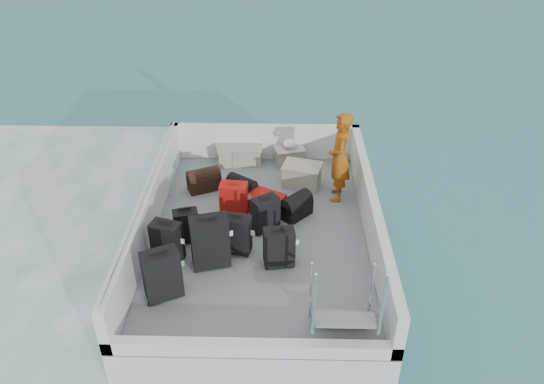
{
  "coord_description": "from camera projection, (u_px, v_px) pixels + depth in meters",
  "views": [
    {
      "loc": [
        0.35,
        -6.73,
        5.72
      ],
      "look_at": [
        0.18,
        0.58,
        1.0
      ],
      "focal_mm": 35.0,
      "sensor_mm": 36.0,
      "label": 1
    }
  ],
  "objects": [
    {
      "name": "crate_0",
      "position": [
        232.0,
        155.0,
        10.2
      ],
      "size": [
        0.61,
        0.49,
        0.32
      ],
      "primitive_type": "cube",
      "rotation": [
        0.0,
        0.0,
        0.24
      ],
      "color": "gray",
      "rests_on": "deck"
    },
    {
      "name": "passenger",
      "position": [
        340.0,
        157.0,
        8.84
      ],
      "size": [
        0.42,
        0.61,
        1.59
      ],
      "primitive_type": "imported",
      "rotation": [
        0.0,
        0.0,
        -1.64
      ],
      "color": "#D16713",
      "rests_on": "deck"
    },
    {
      "name": "suitcase_7",
      "position": [
        265.0,
        214.0,
        8.32
      ],
      "size": [
        0.48,
        0.44,
        0.59
      ],
      "primitive_type": "cube",
      "rotation": [
        0.0,
        0.0,
        0.61
      ],
      "color": "black",
      "rests_on": "deck"
    },
    {
      "name": "suitcase_4",
      "position": [
        236.0,
        235.0,
        7.84
      ],
      "size": [
        0.47,
        0.33,
        0.63
      ],
      "primitive_type": "cube",
      "rotation": [
        0.0,
        0.0,
        -0.21
      ],
      "color": "black",
      "rests_on": "deck"
    },
    {
      "name": "suitcase_8",
      "position": [
        264.0,
        201.0,
        8.91
      ],
      "size": [
        0.79,
        0.71,
        0.26
      ],
      "primitive_type": "cube",
      "rotation": [
        0.0,
        0.0,
        1.05
      ],
      "color": "#B7130E",
      "rests_on": "deck"
    },
    {
      "name": "suitcase_3",
      "position": [
        210.0,
        242.0,
        7.54
      ],
      "size": [
        0.6,
        0.44,
        0.81
      ],
      "primitive_type": "cube",
      "rotation": [
        0.0,
        0.0,
        0.27
      ],
      "color": "black",
      "rests_on": "deck"
    },
    {
      "name": "ground",
      "position": [
        260.0,
        262.0,
        8.76
      ],
      "size": [
        160.0,
        160.0,
        0.0
      ],
      "primitive_type": "plane",
      "color": "#1A535C",
      "rests_on": "ground"
    },
    {
      "name": "yellow_bag",
      "position": [
        340.0,
        159.0,
        10.18
      ],
      "size": [
        0.28,
        0.26,
        0.22
      ],
      "primitive_type": "ellipsoid",
      "color": "yellow",
      "rests_on": "deck"
    },
    {
      "name": "suitcase_0",
      "position": [
        162.0,
        275.0,
        7.01
      ],
      "size": [
        0.56,
        0.46,
        0.75
      ],
      "primitive_type": "cube",
      "rotation": [
        0.0,
        0.0,
        0.46
      ],
      "color": "black",
      "rests_on": "deck"
    },
    {
      "name": "crate_2",
      "position": [
        289.0,
        156.0,
        10.18
      ],
      "size": [
        0.59,
        0.48,
        0.31
      ],
      "primitive_type": "cube",
      "rotation": [
        0.0,
        0.0,
        0.26
      ],
      "color": "gray",
      "rests_on": "deck"
    },
    {
      "name": "crate_1",
      "position": [
        247.0,
        156.0,
        10.19
      ],
      "size": [
        0.55,
        0.39,
        0.32
      ],
      "primitive_type": "cube",
      "rotation": [
        0.0,
        0.0,
        0.04
      ],
      "color": "gray",
      "rests_on": "deck"
    },
    {
      "name": "deck_fittings",
      "position": [
        282.0,
        225.0,
        7.95
      ],
      "size": [
        3.6,
        5.0,
        0.9
      ],
      "color": "silver",
      "rests_on": "deck"
    },
    {
      "name": "duffel_0",
      "position": [
        204.0,
        182.0,
        9.39
      ],
      "size": [
        0.64,
        0.51,
        0.32
      ],
      "primitive_type": null,
      "rotation": [
        0.0,
        0.0,
        0.42
      ],
      "color": "black",
      "rests_on": "deck"
    },
    {
      "name": "white_bag",
      "position": [
        290.0,
        145.0,
        10.04
      ],
      "size": [
        0.24,
        0.24,
        0.18
      ],
      "primitive_type": "ellipsoid",
      "color": "white",
      "rests_on": "crate_2"
    },
    {
      "name": "suitcase_1",
      "position": [
        167.0,
        242.0,
        7.68
      ],
      "size": [
        0.49,
        0.37,
        0.65
      ],
      "primitive_type": "cube",
      "rotation": [
        0.0,
        0.0,
        -0.31
      ],
      "color": "black",
      "rests_on": "deck"
    },
    {
      "name": "duffel_1",
      "position": [
        242.0,
        190.0,
        9.17
      ],
      "size": [
        0.59,
        0.54,
        0.32
      ],
      "primitive_type": null,
      "rotation": [
        0.0,
        0.0,
        -0.62
      ],
      "color": "black",
      "rests_on": "deck"
    },
    {
      "name": "ferry_hull",
      "position": [
        260.0,
        247.0,
        8.6
      ],
      "size": [
        3.6,
        5.0,
        0.6
      ],
      "primitive_type": "cube",
      "color": "silver",
      "rests_on": "ground"
    },
    {
      "name": "suitcase_5",
      "position": [
        234.0,
        200.0,
        8.64
      ],
      "size": [
        0.46,
        0.3,
        0.61
      ],
      "primitive_type": "cube",
      "rotation": [
        0.0,
        0.0,
        -0.1
      ],
      "color": "#B7130E",
      "rests_on": "deck"
    },
    {
      "name": "suitcase_6",
      "position": [
        279.0,
        248.0,
        7.6
      ],
      "size": [
        0.47,
        0.32,
        0.61
      ],
      "primitive_type": "cube",
      "rotation": [
        0.0,
        0.0,
        0.16
      ],
      "color": "black",
      "rests_on": "deck"
    },
    {
      "name": "crate_3",
      "position": [
        302.0,
        176.0,
        9.5
      ],
      "size": [
        0.72,
        0.58,
        0.38
      ],
      "primitive_type": "cube",
      "rotation": [
        0.0,
        0.0,
        -0.26
      ],
      "color": "gray",
      "rests_on": "deck"
    },
    {
      "name": "suitcase_2",
      "position": [
        186.0,
        226.0,
        8.09
      ],
      "size": [
        0.42,
        0.32,
        0.54
      ],
      "primitive_type": "cube",
      "rotation": [
        0.0,
        0.0,
        0.27
      ],
      "color": "black",
      "rests_on": "deck"
    },
    {
      "name": "deck",
      "position": [
        260.0,
        232.0,
        8.43
      ],
      "size": [
        3.3,
        4.7,
        0.02
      ],
      "primitive_type": "cube",
      "color": "slate",
      "rests_on": "ferry_hull"
    },
    {
      "name": "duffel_2",
      "position": [
        296.0,
        208.0,
        8.7
      ],
      "size": [
        0.58,
        0.59,
        0.32
      ],
      "primitive_type": null,
      "rotation": [
        0.0,
        0.0,
        0.8
      ],
      "color": "black",
      "rests_on": "deck"
    }
  ]
}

